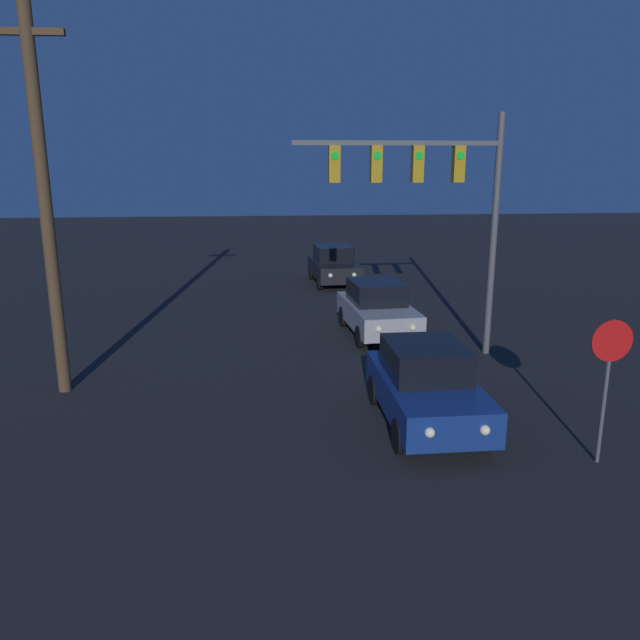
% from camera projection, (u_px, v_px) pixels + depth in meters
% --- Properties ---
extents(car_near, '(1.82, 3.93, 1.61)m').
position_uv_depth(car_near, '(426.00, 385.00, 12.32)').
color(car_near, navy).
rests_on(car_near, ground_plane).
extents(car_mid, '(2.01, 4.00, 1.61)m').
position_uv_depth(car_mid, '(377.00, 309.00, 18.66)').
color(car_mid, '#99999E').
rests_on(car_mid, ground_plane).
extents(car_far, '(1.96, 3.98, 1.61)m').
position_uv_depth(car_far, '(334.00, 265.00, 26.46)').
color(car_far, black).
rests_on(car_far, ground_plane).
extents(traffic_signal_mast, '(5.36, 0.30, 6.29)m').
position_uv_depth(traffic_signal_mast, '(433.00, 189.00, 15.84)').
color(traffic_signal_mast, '#4C4C51').
rests_on(traffic_signal_mast, ground_plane).
extents(stop_sign, '(0.72, 0.07, 2.57)m').
position_uv_depth(stop_sign, '(609.00, 364.00, 10.47)').
color(stop_sign, '#4C4C51').
rests_on(stop_sign, ground_plane).
extents(utility_pole, '(1.47, 0.28, 8.46)m').
position_uv_depth(utility_pole, '(45.00, 197.00, 13.22)').
color(utility_pole, '#4C3823').
rests_on(utility_pole, ground_plane).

